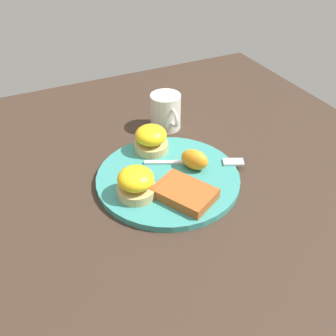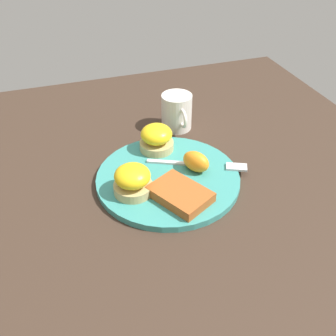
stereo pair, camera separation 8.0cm
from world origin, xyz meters
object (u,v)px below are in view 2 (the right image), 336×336
at_px(sandwich_benedict_left, 157,138).
at_px(orange_wedge, 196,162).
at_px(hashbrown_patty, 179,194).
at_px(fork, 203,165).
at_px(cup, 177,112).
at_px(sandwich_benedict_right, 133,180).

xyz_separation_m(sandwich_benedict_left, orange_wedge, (0.10, 0.05, -0.01)).
height_order(sandwich_benedict_left, hashbrown_patty, sandwich_benedict_left).
height_order(fork, cup, cup).
bearing_deg(hashbrown_patty, sandwich_benedict_left, 176.78).
distance_m(orange_wedge, fork, 0.03).
distance_m(sandwich_benedict_left, sandwich_benedict_right, 0.16).
distance_m(sandwich_benedict_right, hashbrown_patty, 0.09).
xyz_separation_m(sandwich_benedict_right, fork, (-0.04, 0.16, -0.03)).
relative_size(hashbrown_patty, cup, 1.08).
bearing_deg(hashbrown_patty, orange_wedge, 138.51).
bearing_deg(hashbrown_patty, cup, 161.32).
xyz_separation_m(sandwich_benedict_right, cup, (-0.22, 0.17, 0.00)).
relative_size(hashbrown_patty, orange_wedge, 1.88).
bearing_deg(sandwich_benedict_left, cup, 139.50).
bearing_deg(sandwich_benedict_right, orange_wedge, 100.44).
bearing_deg(orange_wedge, sandwich_benedict_left, -152.03).
xyz_separation_m(sandwich_benedict_left, fork, (0.09, 0.08, -0.03)).
height_order(sandwich_benedict_right, fork, sandwich_benedict_right).
distance_m(sandwich_benedict_right, fork, 0.17).
xyz_separation_m(hashbrown_patty, orange_wedge, (-0.07, 0.06, 0.01)).
bearing_deg(cup, sandwich_benedict_right, -37.05).
height_order(sandwich_benedict_left, cup, cup).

